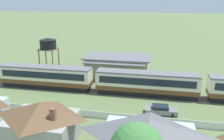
# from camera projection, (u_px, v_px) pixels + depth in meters

# --- Properties ---
(ground_plane) EXTENTS (600.00, 600.00, 0.00)m
(ground_plane) POSITION_uv_depth(u_px,v_px,m) (147.00, 94.00, 41.97)
(ground_plane) COLOR #607547
(passenger_train) EXTENTS (55.57, 3.04, 4.19)m
(passenger_train) POSITION_uv_depth(u_px,v_px,m) (148.00, 83.00, 40.96)
(passenger_train) COLOR brown
(passenger_train) RESTS_ON ground_plane
(railway_track) EXTENTS (94.22, 3.60, 0.04)m
(railway_track) POSITION_uv_depth(u_px,v_px,m) (122.00, 93.00, 42.48)
(railway_track) COLOR #665B51
(railway_track) RESTS_ON ground_plane
(station_building) EXTENTS (14.28, 9.48, 4.38)m
(station_building) POSITION_uv_depth(u_px,v_px,m) (118.00, 66.00, 52.03)
(station_building) COLOR beige
(station_building) RESTS_ON ground_plane
(water_tower) EXTENTS (4.10, 4.10, 7.32)m
(water_tower) POSITION_uv_depth(u_px,v_px,m) (48.00, 44.00, 57.34)
(water_tower) COLOR brown
(water_tower) RESTS_ON ground_plane
(cottage_brown_roof_2) EXTENTS (7.93, 6.18, 5.21)m
(cottage_brown_roof_2) POSITION_uv_depth(u_px,v_px,m) (42.00, 123.00, 26.71)
(cottage_brown_roof_2) COLOR #9E9E99
(cottage_brown_roof_2) RESTS_ON ground_plane
(cottage_grey_roof) EXTENTS (10.26, 7.30, 4.83)m
(cottage_grey_roof) POSITION_uv_depth(u_px,v_px,m) (148.00, 140.00, 23.75)
(cottage_grey_roof) COLOR silver
(cottage_grey_roof) RESTS_ON ground_plane
(picket_fence_front) EXTENTS (48.50, 0.06, 1.05)m
(picket_fence_front) POSITION_uv_depth(u_px,v_px,m) (105.00, 116.00, 33.08)
(picket_fence_front) COLOR white
(picket_fence_front) RESTS_ON ground_plane
(parked_car_grey) EXTENTS (4.70, 2.09, 1.30)m
(parked_car_grey) POSITION_uv_depth(u_px,v_px,m) (161.00, 110.00, 34.59)
(parked_car_grey) COLOR gray
(parked_car_grey) RESTS_ON ground_plane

